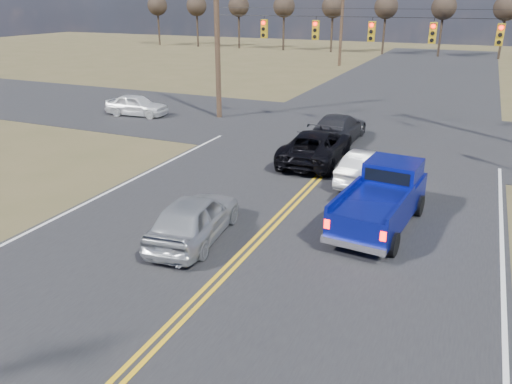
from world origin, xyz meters
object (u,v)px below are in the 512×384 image
at_px(silver_suv, 194,218).
at_px(dgrey_car_queue, 338,128).
at_px(cross_car_west, 137,105).
at_px(white_car_queue, 369,167).
at_px(black_suv, 316,146).
at_px(pickup_truck, 382,200).

relative_size(silver_suv, dgrey_car_queue, 0.86).
height_order(silver_suv, cross_car_west, silver_suv).
bearing_deg(silver_suv, white_car_queue, -124.67).
distance_m(black_suv, white_car_queue, 3.27).
bearing_deg(black_suv, white_car_queue, 144.84).
bearing_deg(cross_car_west, black_suv, -115.48).
bearing_deg(white_car_queue, pickup_truck, 114.72).
xyz_separation_m(black_suv, white_car_queue, (2.77, -1.75, -0.06)).
bearing_deg(black_suv, dgrey_car_queue, -92.90).
xyz_separation_m(pickup_truck, cross_car_west, (-17.13, 10.24, -0.26)).
distance_m(silver_suv, black_suv, 8.96).
height_order(pickup_truck, cross_car_west, pickup_truck).
distance_m(dgrey_car_queue, cross_car_west, 13.17).
bearing_deg(pickup_truck, cross_car_west, 154.45).
bearing_deg(pickup_truck, dgrey_car_queue, 118.29).
distance_m(white_car_queue, cross_car_west, 17.13).
relative_size(black_suv, white_car_queue, 1.30).
height_order(black_suv, dgrey_car_queue, black_suv).
bearing_deg(white_car_queue, silver_suv, 69.79).
xyz_separation_m(silver_suv, black_suv, (0.98, 8.91, 0.01)).
height_order(black_suv, cross_car_west, black_suv).
relative_size(black_suv, dgrey_car_queue, 1.06).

